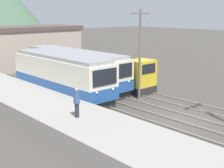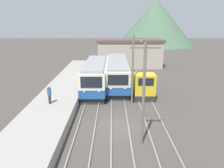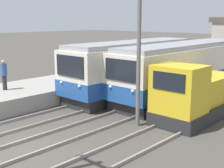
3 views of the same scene
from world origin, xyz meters
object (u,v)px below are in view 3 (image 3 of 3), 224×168
commuter_train_center (185,71)px  shunting_locomotive (196,96)px  catenary_mast_mid (139,44)px  person_on_platform (4,74)px  commuter_train_left (134,70)px

commuter_train_center → shunting_locomotive: bearing=-53.8°
commuter_train_center → catenary_mast_mid: catenary_mast_mid is taller
commuter_train_center → shunting_locomotive: 5.10m
commuter_train_center → person_on_platform: bearing=-125.0°
commuter_train_center → person_on_platform: commuter_train_center is taller
commuter_train_left → catenary_mast_mid: catenary_mast_mid is taller
commuter_train_left → shunting_locomotive: commuter_train_left is taller
catenary_mast_mid → person_on_platform: size_ratio=4.06×
catenary_mast_mid → shunting_locomotive: bearing=63.0°
commuter_train_left → catenary_mast_mid: bearing=-49.3°
commuter_train_left → catenary_mast_mid: size_ratio=1.55×
commuter_train_center → shunting_locomotive: commuter_train_center is taller
commuter_train_left → shunting_locomotive: size_ratio=1.91×
commuter_train_left → person_on_platform: size_ratio=6.29×
catenary_mast_mid → person_on_platform: 8.78m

